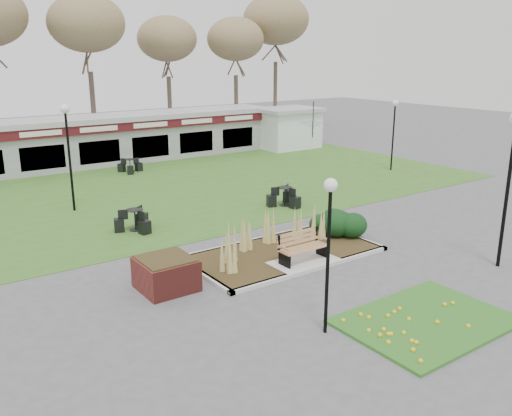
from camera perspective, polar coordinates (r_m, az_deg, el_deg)
ground at (r=17.35m, az=5.35°, el=-6.10°), size 100.00×100.00×0.00m
lawn at (r=27.14m, az=-11.31°, el=1.80°), size 34.00×16.00×0.02m
flower_bed at (r=14.48m, az=17.48°, el=-11.17°), size 4.20×3.00×0.16m
planting_bed at (r=18.96m, az=5.67°, el=-2.98°), size 6.75×3.40×1.27m
park_bench at (r=17.32m, az=4.87°, el=-4.04°), size 1.70×0.66×0.93m
brick_planter at (r=15.71m, az=-9.44°, el=-6.79°), size 1.50×1.50×0.95m
food_pavilion at (r=34.17m, az=-17.00°, el=6.80°), size 24.60×3.40×2.90m
service_hut at (r=38.90m, az=3.33°, el=8.46°), size 4.40×3.40×2.83m
tree_backdrop at (r=41.55m, az=-21.55°, el=17.46°), size 47.24×5.24×10.36m
lamp_post_near_left at (r=12.45m, az=7.72°, el=-1.52°), size 0.32×0.32×3.82m
lamp_post_near_right at (r=18.01m, az=25.35°, el=4.99°), size 0.40×0.40×4.86m
lamp_post_mid_left at (r=23.83m, az=-19.25°, el=7.34°), size 0.37×0.37×4.52m
lamp_post_far_right at (r=31.88m, az=14.35°, el=8.99°), size 0.33×0.33×3.99m
bistro_set_b at (r=23.92m, az=3.05°, el=0.91°), size 1.56×1.47×0.84m
bistro_set_c at (r=21.05m, az=-12.59°, el=-1.58°), size 1.51×1.46×0.82m
bistro_set_d at (r=31.51m, az=-13.10°, el=4.13°), size 1.32×1.41×0.76m
patio_umbrella at (r=33.79m, az=5.98°, el=7.63°), size 2.78×2.80×2.62m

